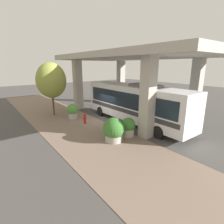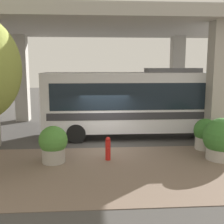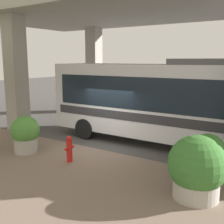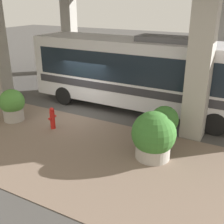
% 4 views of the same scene
% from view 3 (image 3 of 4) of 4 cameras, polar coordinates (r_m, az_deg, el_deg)
% --- Properties ---
extents(ground_plane, '(80.00, 80.00, 0.00)m').
position_cam_3_polar(ground_plane, '(12.24, -3.01, -7.56)').
color(ground_plane, '#474442').
rests_on(ground_plane, ground).
extents(sidewalk_strip, '(6.00, 40.00, 0.02)m').
position_cam_3_polar(sidewalk_strip, '(10.12, -13.26, -11.76)').
color(sidewalk_strip, '#7A6656').
rests_on(sidewalk_strip, ground).
extents(overpass, '(9.40, 19.40, 6.72)m').
position_cam_3_polar(overpass, '(15.20, 6.14, 18.44)').
color(overpass, '#ADA89E').
rests_on(overpass, ground).
extents(bus, '(2.74, 11.83, 3.85)m').
position_cam_3_polar(bus, '(12.48, 13.09, 2.36)').
color(bus, silver).
rests_on(bus, ground).
extents(fire_hydrant, '(0.46, 0.22, 1.02)m').
position_cam_3_polar(fire_hydrant, '(10.72, -8.66, -7.42)').
color(fire_hydrant, red).
rests_on(fire_hydrant, ground).
extents(planter_front, '(1.61, 1.61, 1.80)m').
position_cam_3_polar(planter_front, '(8.17, 16.87, -10.95)').
color(planter_front, '#ADA89E').
rests_on(planter_front, ground).
extents(planter_middle, '(1.18, 1.18, 1.55)m').
position_cam_3_polar(planter_middle, '(12.12, -17.20, -4.29)').
color(planter_middle, '#ADA89E').
rests_on(planter_middle, ground).
extents(planter_back, '(1.14, 1.14, 1.50)m').
position_cam_3_polar(planter_back, '(9.59, 18.85, -8.55)').
color(planter_back, '#ADA89E').
rests_on(planter_back, ground).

